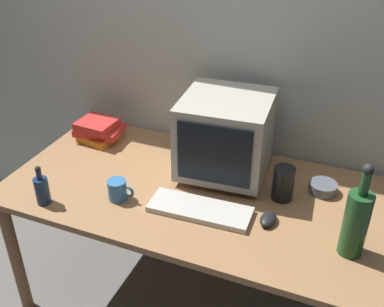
{
  "coord_description": "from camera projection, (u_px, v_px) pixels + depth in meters",
  "views": [
    {
      "loc": [
        0.62,
        -1.51,
        1.87
      ],
      "look_at": [
        0.0,
        0.0,
        0.88
      ],
      "focal_mm": 42.79,
      "sensor_mm": 36.0,
      "label": 1
    }
  ],
  "objects": [
    {
      "name": "ground_plane",
      "position": [
        192.0,
        299.0,
        2.37
      ],
      "size": [
        6.0,
        6.0,
        0.0
      ],
      "primitive_type": "plane",
      "color": "slate"
    },
    {
      "name": "back_wall",
      "position": [
        232.0,
        35.0,
        2.1
      ],
      "size": [
        4.0,
        0.08,
        2.5
      ],
      "primitive_type": "cube",
      "color": "beige",
      "rests_on": "ground"
    },
    {
      "name": "desk",
      "position": [
        192.0,
        202.0,
        2.04
      ],
      "size": [
        1.63,
        0.84,
        0.7
      ],
      "color": "#9E7047",
      "rests_on": "ground"
    },
    {
      "name": "crt_monitor",
      "position": [
        225.0,
        135.0,
        2.02
      ],
      "size": [
        0.41,
        0.41,
        0.37
      ],
      "color": "#B2AD9E",
      "rests_on": "desk"
    },
    {
      "name": "keyboard",
      "position": [
        200.0,
        209.0,
        1.86
      ],
      "size": [
        0.43,
        0.17,
        0.02
      ],
      "primitive_type": "cube",
      "rotation": [
        0.0,
        0.0,
        0.04
      ],
      "color": "beige",
      "rests_on": "desk"
    },
    {
      "name": "computer_mouse",
      "position": [
        268.0,
        219.0,
        1.8
      ],
      "size": [
        0.07,
        0.11,
        0.04
      ],
      "primitive_type": "ellipsoid",
      "rotation": [
        0.0,
        0.0,
        -0.1
      ],
      "color": "black",
      "rests_on": "desk"
    },
    {
      "name": "bottle_tall",
      "position": [
        356.0,
        221.0,
        1.59
      ],
      "size": [
        0.09,
        0.09,
        0.38
      ],
      "color": "#1E4C23",
      "rests_on": "desk"
    },
    {
      "name": "bottle_short",
      "position": [
        42.0,
        189.0,
        1.89
      ],
      "size": [
        0.06,
        0.06,
        0.18
      ],
      "color": "navy",
      "rests_on": "desk"
    },
    {
      "name": "book_stack",
      "position": [
        98.0,
        130.0,
        2.35
      ],
      "size": [
        0.24,
        0.2,
        0.11
      ],
      "color": "orange",
      "rests_on": "desk"
    },
    {
      "name": "mug",
      "position": [
        118.0,
        190.0,
        1.92
      ],
      "size": [
        0.12,
        0.08,
        0.09
      ],
      "color": "#3370B2",
      "rests_on": "desk"
    },
    {
      "name": "cd_spindle",
      "position": [
        323.0,
        188.0,
        1.97
      ],
      "size": [
        0.12,
        0.12,
        0.04
      ],
      "primitive_type": "cylinder",
      "color": "#595B66",
      "rests_on": "desk"
    },
    {
      "name": "metal_canister",
      "position": [
        283.0,
        183.0,
        1.91
      ],
      "size": [
        0.09,
        0.09,
        0.15
      ],
      "primitive_type": "cylinder",
      "color": "black",
      "rests_on": "desk"
    }
  ]
}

